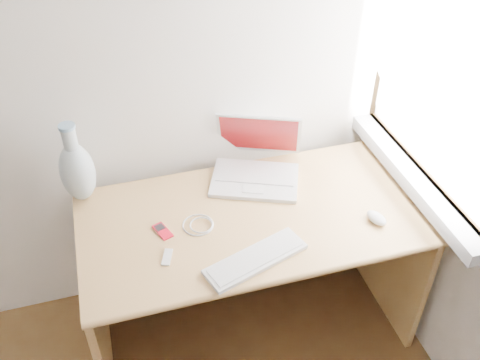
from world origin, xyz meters
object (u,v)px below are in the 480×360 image
object	(u,v)px
external_keyboard	(256,259)
vase	(77,170)
desk	(246,237)
laptop	(252,165)

from	to	relation	value
external_keyboard	vase	distance (m)	0.80
desk	vase	distance (m)	0.76
desk	external_keyboard	world-z (taller)	external_keyboard
external_keyboard	vase	world-z (taller)	vase
laptop	external_keyboard	size ratio (longest dim) A/B	1.07
laptop	external_keyboard	distance (m)	0.50
external_keyboard	desk	bearing A→B (deg)	60.96
laptop	external_keyboard	xyz separation A→B (m)	(-0.13, -0.48, -0.05)
laptop	desk	bearing A→B (deg)	-90.87
laptop	vase	world-z (taller)	vase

